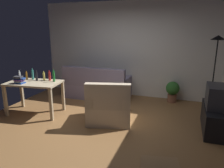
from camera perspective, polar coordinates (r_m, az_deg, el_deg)
The scene contains 17 objects.
ground_plane at distance 4.60m, azimuth -3.28°, elevation -10.63°, with size 5.20×4.40×0.02m, color olive.
wall_rear at distance 6.27m, azimuth 4.29°, elevation 9.20°, with size 5.20×0.10×2.70m, color silver.
couch at distance 6.13m, azimuth -4.10°, elevation -0.86°, with size 1.82×0.84×0.92m.
tv_stand at distance 4.65m, azimuth 25.94°, elevation -8.51°, with size 0.44×1.10×0.48m.
tv at distance 4.50m, azimuth 26.64°, elevation -3.11°, with size 0.41×0.60×0.44m.
torchiere_lamp at distance 5.34m, azimuth 26.24°, elevation 7.42°, with size 0.32×0.32×1.81m.
desk at distance 5.22m, azimuth -20.18°, elevation -0.66°, with size 1.28×0.85×0.76m.
potted_plant at distance 5.96m, azimuth 15.94°, elevation -1.63°, with size 0.36×0.36×0.57m.
armchair at distance 4.56m, azimuth -0.78°, elevation -6.30°, with size 1.08×1.04×0.92m.
bottle_clear at distance 5.51m, azimuth -23.56°, elevation 2.05°, with size 0.05×0.05×0.23m.
bottle_amber at distance 5.48m, azimuth -21.97°, elevation 2.03°, with size 0.05×0.05×0.21m.
bottle_tall at distance 5.44m, azimuth -20.54°, elevation 2.39°, with size 0.05×0.05×0.27m.
bottle_dark at distance 5.30m, azimuth -19.61°, elevation 2.05°, with size 0.05×0.05×0.25m.
bottle_squat at distance 5.26m, azimuth -17.82°, elevation 1.95°, with size 0.05×0.05×0.22m.
bottle_red at distance 5.21m, azimuth -16.43°, elevation 2.05°, with size 0.06×0.06×0.24m.
bottle_green at distance 5.06m, azimuth -15.36°, elevation 1.99°, with size 0.05×0.05×0.28m.
book_stack at distance 5.17m, azimuth -23.70°, elevation 0.98°, with size 0.26×0.18×0.16m.
Camera 1 is at (1.60, -3.83, 1.97)m, focal length 34.04 mm.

